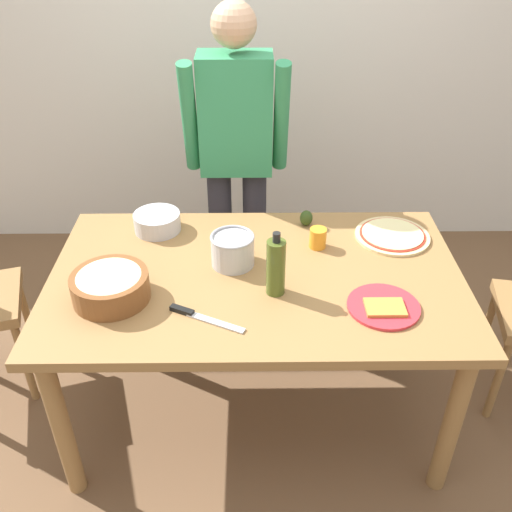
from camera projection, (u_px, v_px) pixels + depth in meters
ground at (256, 407)px, 2.60m from camera, size 8.00×8.00×0.00m
wall_back at (253, 34)px, 3.21m from camera, size 5.60×0.10×2.60m
dining_table at (256, 292)px, 2.23m from camera, size 1.60×0.96×0.76m
person_cook at (236, 152)px, 2.71m from camera, size 0.49×0.25×1.62m
pizza_raw_on_board at (392, 235)px, 2.40m from camera, size 0.32×0.32×0.02m
plate_with_slice at (384, 307)px, 2.00m from camera, size 0.26×0.26×0.02m
popcorn_bowl at (110, 284)px, 2.02m from camera, size 0.28×0.28×0.11m
mixing_bowl_steel at (157, 222)px, 2.43m from camera, size 0.20×0.20×0.08m
olive_oil_bottle at (276, 267)px, 2.02m from camera, size 0.07×0.07×0.26m
steel_pot at (233, 250)px, 2.20m from camera, size 0.17×0.17×0.13m
cup_orange at (318, 238)px, 2.32m from camera, size 0.07×0.07×0.08m
chef_knife at (198, 316)px, 1.96m from camera, size 0.27×0.15×0.02m
avocado at (306, 218)px, 2.47m from camera, size 0.06×0.06×0.07m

